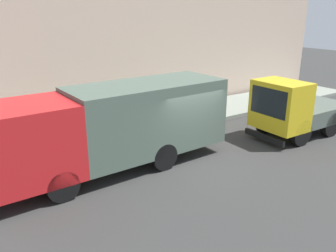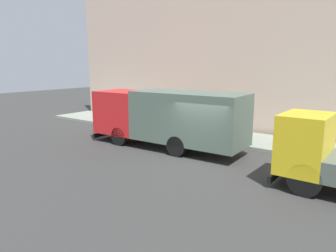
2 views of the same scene
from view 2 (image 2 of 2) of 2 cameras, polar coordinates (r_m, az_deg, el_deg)
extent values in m
plane|color=#353534|center=(13.75, 5.85, -6.41)|extent=(80.00, 80.00, 0.00)
cube|color=gray|center=(17.75, 13.58, -2.35)|extent=(3.30, 30.00, 0.17)
cube|color=beige|center=(19.29, 16.78, 12.23)|extent=(0.50, 30.00, 9.31)
cube|color=red|center=(17.30, -7.83, 2.61)|extent=(2.40, 2.66, 2.25)
cube|color=black|center=(18.14, -10.83, 3.77)|extent=(1.94, 0.13, 1.26)
cube|color=#526457|center=(14.90, 3.73, 1.58)|extent=(2.50, 5.57, 2.37)
cube|color=black|center=(18.46, -10.83, -1.16)|extent=(2.22, 0.20, 0.24)
cylinder|color=black|center=(16.44, -8.74, -1.84)|extent=(0.33, 0.96, 0.95)
cylinder|color=black|center=(17.92, -4.36, -0.67)|extent=(0.33, 0.96, 0.95)
cylinder|color=black|center=(14.32, 1.61, -3.66)|extent=(0.33, 0.96, 0.95)
cylinder|color=black|center=(15.99, 5.53, -2.13)|extent=(0.33, 0.96, 0.95)
cube|color=yellow|center=(11.60, 23.60, -2.78)|extent=(2.11, 1.52, 1.97)
cube|color=black|center=(11.73, 20.26, -1.20)|extent=(1.76, 0.08, 1.10)
cube|color=black|center=(12.13, 19.43, -7.93)|extent=(2.01, 0.15, 0.24)
cylinder|color=black|center=(10.97, 23.57, -8.93)|extent=(0.31, 1.08, 1.08)
cylinder|color=black|center=(12.64, 25.56, -6.48)|extent=(0.31, 1.08, 1.08)
cylinder|color=#524749|center=(19.18, 0.26, 0.46)|extent=(0.30, 0.30, 0.81)
cylinder|color=#458B3E|center=(19.06, 0.26, 2.59)|extent=(0.39, 0.39, 0.63)
sphere|color=#CFAA8E|center=(19.00, 0.26, 3.86)|extent=(0.22, 0.22, 0.22)
cylinder|color=#403651|center=(20.38, -3.37, 1.17)|extent=(0.30, 0.30, 0.88)
cylinder|color=tan|center=(20.27, -3.40, 3.30)|extent=(0.40, 0.40, 0.65)
sphere|color=brown|center=(20.21, -3.41, 4.50)|extent=(0.20, 0.20, 0.20)
camera|label=1|loc=(14.04, -44.75, 12.17)|focal=36.59mm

